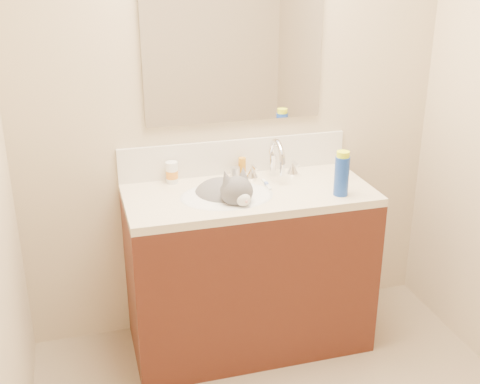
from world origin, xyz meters
TOP-DOWN VIEW (x-y plane):
  - room_shell at (0.00, 0.00)m, footprint 2.24×2.54m
  - vanity_cabinet at (0.00, 0.97)m, footprint 1.20×0.55m
  - counter_slab at (0.00, 0.97)m, footprint 1.20×0.55m
  - basin at (-0.12, 0.94)m, footprint 0.45×0.36m
  - faucet at (0.18, 1.11)m, footprint 0.28×0.20m
  - cat at (-0.12, 0.98)m, footprint 0.38×0.43m
  - backsplash at (0.00, 1.24)m, footprint 1.20×0.02m
  - mirror at (0.00, 1.24)m, footprint 0.90×0.02m
  - pill_bottle at (-0.34, 1.18)m, footprint 0.08×0.08m
  - pill_label at (-0.34, 1.18)m, footprint 0.08×0.08m
  - silver_jar at (-0.02, 1.16)m, footprint 0.06×0.06m
  - amber_bottle at (0.03, 1.19)m, footprint 0.04×0.04m
  - toothbrush at (0.10, 1.02)m, footprint 0.02×0.14m
  - toothbrush_head at (0.10, 1.02)m, footprint 0.02×0.03m
  - spray_can at (0.40, 0.81)m, footprint 0.09×0.09m
  - spray_cap at (0.40, 0.81)m, footprint 0.08×0.08m

SIDE VIEW (x-z plane):
  - vanity_cabinet at x=0.00m, z-range 0.00..0.82m
  - basin at x=-0.12m, z-range 0.72..0.86m
  - cat at x=-0.12m, z-range 0.67..0.99m
  - counter_slab at x=0.00m, z-range 0.82..0.86m
  - toothbrush at x=0.10m, z-range 0.86..0.87m
  - toothbrush_head at x=0.10m, z-range 0.86..0.88m
  - silver_jar at x=-0.02m, z-range 0.86..0.92m
  - pill_label at x=-0.34m, z-range 0.89..0.92m
  - amber_bottle at x=0.03m, z-range 0.86..0.96m
  - pill_bottle at x=-0.34m, z-range 0.86..0.97m
  - faucet at x=0.18m, z-range 0.84..1.05m
  - backsplash at x=0.00m, z-range 0.86..1.04m
  - spray_can at x=0.40m, z-range 0.86..1.05m
  - spray_cap at x=0.40m, z-range 1.04..1.08m
  - room_shell at x=0.00m, z-range 0.23..2.75m
  - mirror at x=0.00m, z-range 1.14..1.94m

